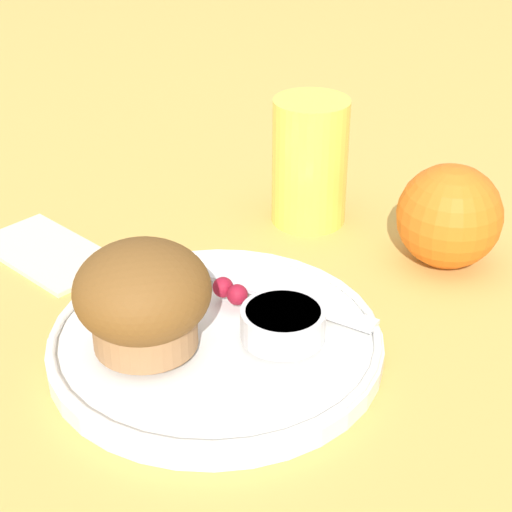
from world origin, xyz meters
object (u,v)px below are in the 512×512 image
Objects in this scene: butter_knife at (279,296)px; juice_glass at (310,162)px; orange_fruit at (449,216)px; muffin at (143,298)px.

juice_glass reaches higher than butter_knife.
muffin is at bearing -105.03° from orange_fruit.
muffin is 1.06× the size of orange_fruit.
orange_fruit is at bearing 63.21° from butter_knife.
orange_fruit reaches higher than butter_knife.
orange_fruit is (0.04, 0.16, 0.02)m from butter_knife.
butter_knife is at bearing -57.35° from juice_glass.
butter_knife is 0.17m from orange_fruit.
juice_glass is (-0.09, 0.14, 0.04)m from butter_knife.
orange_fruit is at bearing 74.97° from muffin.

